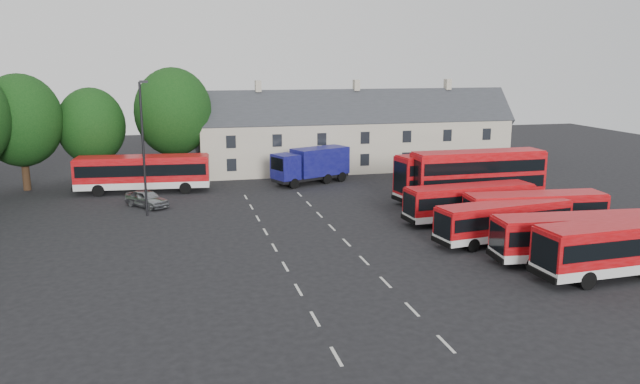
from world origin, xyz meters
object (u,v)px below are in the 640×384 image
Objects in this scene: lamppost at (143,145)px; silver_car at (147,198)px; bus_dd_south at (478,175)px; box_truck at (312,164)px; bus_row_a at (628,244)px.

silver_car is at bearing 92.09° from lamppost.
bus_dd_south is 17.30m from box_truck.
bus_dd_south is 1.08× the size of lamppost.
box_truck is at bearing 131.43° from bus_dd_south.
bus_dd_south is at bearing -5.96° from lamppost.
silver_car is at bearing 166.99° from bus_dd_south.
lamppost is at bearing -128.10° from silver_car.
box_truck reaches higher than bus_row_a.
lamppost reaches higher than box_truck.
lamppost is at bearing -171.04° from box_truck.
bus_dd_south is (0.03, 18.32, 0.76)m from bus_row_a.
lamppost reaches higher than bus_dd_south.
box_truck is at bearing -16.95° from silver_car.
bus_row_a reaches higher than silver_car.
bus_dd_south is at bearing 86.37° from bus_row_a.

